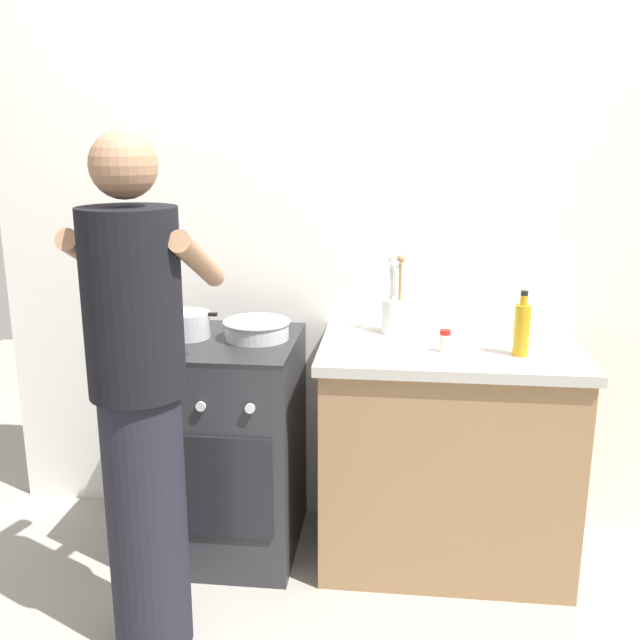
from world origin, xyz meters
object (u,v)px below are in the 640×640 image
(pot, at_px, (187,325))
(oil_bottle, at_px, (522,329))
(stove_range, at_px, (224,445))
(person, at_px, (140,404))
(spice_bottle, at_px, (445,341))
(utensil_crock, at_px, (394,311))
(mixing_bowl, at_px, (257,328))

(pot, distance_m, oil_bottle, 1.29)
(stove_range, bearing_deg, person, -99.86)
(spice_bottle, bearing_deg, stove_range, 175.89)
(stove_range, relative_size, oil_bottle, 3.72)
(utensil_crock, bearing_deg, pot, -169.18)
(mixing_bowl, xyz_separation_m, person, (-0.25, -0.65, -0.08))
(mixing_bowl, distance_m, spice_bottle, 0.74)
(oil_bottle, distance_m, person, 1.37)
(mixing_bowl, height_order, person, person)
(stove_range, height_order, utensil_crock, utensil_crock)
(pot, height_order, spice_bottle, pot)
(stove_range, xyz_separation_m, utensil_crock, (0.68, 0.18, 0.55))
(pot, relative_size, person, 0.15)
(stove_range, distance_m, pot, 0.52)
(stove_range, bearing_deg, spice_bottle, -4.11)
(stove_range, xyz_separation_m, pot, (-0.14, 0.02, 0.50))
(stove_range, height_order, oil_bottle, oil_bottle)
(utensil_crock, xyz_separation_m, person, (-0.79, -0.79, -0.13))
(spice_bottle, bearing_deg, pot, 175.23)
(mixing_bowl, xyz_separation_m, oil_bottle, (1.01, -0.11, 0.06))
(pot, height_order, mixing_bowl, pot)
(stove_range, bearing_deg, oil_bottle, -3.84)
(stove_range, relative_size, spice_bottle, 10.64)
(stove_range, relative_size, utensil_crock, 2.78)
(pot, distance_m, mixing_bowl, 0.28)
(stove_range, distance_m, spice_bottle, 1.00)
(pot, distance_m, spice_bottle, 1.02)
(spice_bottle, bearing_deg, mixing_bowl, 172.50)
(stove_range, relative_size, pot, 3.61)
(pot, height_order, oil_bottle, oil_bottle)
(mixing_bowl, height_order, oil_bottle, oil_bottle)
(person, bearing_deg, pot, 93.04)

